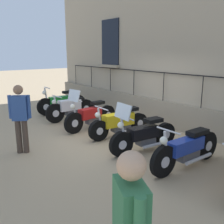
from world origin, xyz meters
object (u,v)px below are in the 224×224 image
(motorcycle_blue, at_px, (187,149))
(motorcycle_yellow, at_px, (119,123))
(motorcycle_green, at_px, (62,103))
(motorcycle_white, at_px, (71,108))
(pedestrian_standing, at_px, (20,115))
(motorcycle_red, at_px, (91,116))
(motorcycle_black, at_px, (144,135))

(motorcycle_blue, bearing_deg, motorcycle_yellow, -94.27)
(motorcycle_green, bearing_deg, motorcycle_white, 77.94)
(motorcycle_white, bearing_deg, motorcycle_yellow, 95.70)
(motorcycle_green, xyz_separation_m, pedestrian_standing, (2.72, 3.19, 0.53))
(motorcycle_green, distance_m, pedestrian_standing, 4.23)
(motorcycle_red, height_order, pedestrian_standing, pedestrian_standing)
(motorcycle_yellow, xyz_separation_m, motorcycle_blue, (0.19, 2.51, 0.00))
(motorcycle_red, bearing_deg, motorcycle_yellow, 102.71)
(motorcycle_white, relative_size, motorcycle_yellow, 0.95)
(motorcycle_red, bearing_deg, motorcycle_blue, 91.13)
(motorcycle_green, height_order, motorcycle_red, motorcycle_red)
(motorcycle_green, relative_size, motorcycle_white, 1.07)
(motorcycle_red, height_order, motorcycle_yellow, motorcycle_red)
(motorcycle_green, xyz_separation_m, motorcycle_red, (0.27, 2.56, 0.00))
(motorcycle_green, height_order, motorcycle_yellow, motorcycle_green)
(motorcycle_blue, relative_size, pedestrian_standing, 1.27)
(motorcycle_green, distance_m, motorcycle_red, 2.57)
(motorcycle_green, distance_m, motorcycle_blue, 6.23)
(motorcycle_green, height_order, motorcycle_white, motorcycle_green)
(motorcycle_yellow, xyz_separation_m, pedestrian_standing, (2.71, -0.52, 0.55))
(motorcycle_red, xyz_separation_m, motorcycle_black, (-0.00, 2.42, -0.02))
(motorcycle_white, xyz_separation_m, motorcycle_black, (0.01, 3.78, -0.04))
(motorcycle_white, distance_m, motorcycle_black, 3.78)
(motorcycle_black, bearing_deg, motorcycle_red, -89.98)
(motorcycle_red, bearing_deg, pedestrian_standing, 14.47)
(motorcycle_red, relative_size, motorcycle_blue, 0.97)
(motorcycle_red, xyz_separation_m, pedestrian_standing, (2.45, 0.63, 0.53))
(motorcycle_green, xyz_separation_m, motorcycle_white, (0.26, 1.20, 0.02))
(motorcycle_white, bearing_deg, motorcycle_blue, 90.72)
(motorcycle_green, relative_size, pedestrian_standing, 1.24)
(motorcycle_yellow, relative_size, motorcycle_blue, 0.96)
(motorcycle_blue, height_order, pedestrian_standing, pedestrian_standing)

